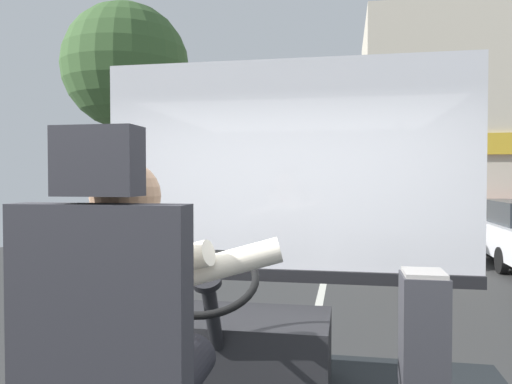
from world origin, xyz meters
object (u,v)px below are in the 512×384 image
Objects in this scene: bus_driver at (135,323)px; fare_box at (423,347)px; steering_console at (229,348)px; parked_car_red at (485,218)px; parked_car_silver at (443,208)px.

bus_driver is 1.47m from fare_box.
steering_console is 1.03m from fare_box.
parked_car_silver is (-0.33, 4.98, 0.00)m from parked_car_red.
fare_box is at bearing -11.86° from steering_console.
bus_driver reaches higher than steering_console.
bus_driver is 0.77× the size of steering_console.
parked_car_red is at bearing 71.76° from bus_driver.
bus_driver reaches higher than parked_car_silver.
steering_console is 0.29× the size of parked_car_silver.
parked_car_red is at bearing 70.23° from steering_console.
parked_car_red is 4.99m from parked_car_silver.
bus_driver is 15.60m from parked_car_red.
fare_box is (1.00, -0.21, 0.14)m from steering_console.
parked_car_red is 1.10× the size of parked_car_silver.
fare_box is at bearing 45.82° from bus_driver.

